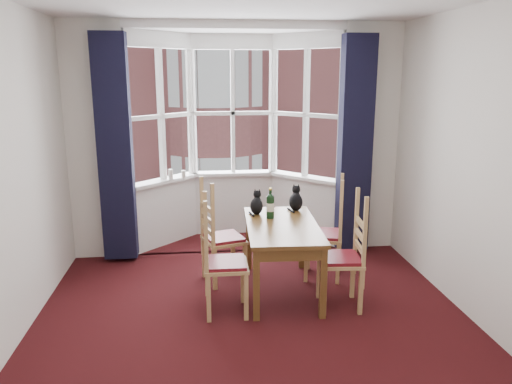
{
  "coord_description": "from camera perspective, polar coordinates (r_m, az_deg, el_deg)",
  "views": [
    {
      "loc": [
        -0.44,
        -3.76,
        2.22
      ],
      "look_at": [
        0.1,
        1.05,
        1.05
      ],
      "focal_mm": 35.0,
      "sensor_mm": 36.0,
      "label": 1
    }
  ],
  "objects": [
    {
      "name": "floor",
      "position": [
        4.39,
        0.24,
        -16.79
      ],
      "size": [
        4.5,
        4.5,
        0.0
      ],
      "primitive_type": "plane",
      "color": "black",
      "rests_on": "ground"
    },
    {
      "name": "wall_right",
      "position": [
        4.56,
        26.13,
        1.81
      ],
      "size": [
        0.0,
        4.5,
        4.5
      ],
      "primitive_type": "plane",
      "rotation": [
        1.57,
        0.0,
        -1.57
      ],
      "color": "silver",
      "rests_on": "floor"
    },
    {
      "name": "wall_near",
      "position": [
        1.78,
        8.9,
        -14.18
      ],
      "size": [
        4.0,
        0.0,
        4.0
      ],
      "primitive_type": "plane",
      "rotation": [
        -1.57,
        0.0,
        0.0
      ],
      "color": "silver",
      "rests_on": "floor"
    },
    {
      "name": "wall_back_pier_left",
      "position": [
        6.19,
        -17.67,
        5.34
      ],
      "size": [
        0.7,
        0.12,
        2.8
      ],
      "primitive_type": "cube",
      "color": "silver",
      "rests_on": "floor"
    },
    {
      "name": "wall_back_pier_right",
      "position": [
        6.42,
        12.76,
        5.92
      ],
      "size": [
        0.7,
        0.12,
        2.8
      ],
      "primitive_type": "cube",
      "color": "silver",
      "rests_on": "floor"
    },
    {
      "name": "bay_window",
      "position": [
        6.58,
        -2.51,
        6.42
      ],
      "size": [
        2.76,
        0.94,
        2.8
      ],
      "color": "white",
      "rests_on": "floor"
    },
    {
      "name": "curtain_left",
      "position": [
        5.98,
        -15.79,
        4.71
      ],
      "size": [
        0.38,
        0.22,
        2.6
      ],
      "primitive_type": "cube",
      "color": "black",
      "rests_on": "floor"
    },
    {
      "name": "curtain_right",
      "position": [
        6.18,
        11.25,
        5.24
      ],
      "size": [
        0.38,
        0.22,
        2.6
      ],
      "primitive_type": "cube",
      "color": "black",
      "rests_on": "floor"
    },
    {
      "name": "dining_table",
      "position": [
        5.08,
        3.0,
        -4.7
      ],
      "size": [
        0.77,
        1.36,
        0.72
      ],
      "color": "brown",
      "rests_on": "floor"
    },
    {
      "name": "chair_left_near",
      "position": [
        4.69,
        -4.57,
        -8.35
      ],
      "size": [
        0.4,
        0.42,
        0.92
      ],
      "color": "tan",
      "rests_on": "floor"
    },
    {
      "name": "chair_left_far",
      "position": [
        5.35,
        -4.62,
        -5.54
      ],
      "size": [
        0.51,
        0.52,
        0.92
      ],
      "color": "tan",
      "rests_on": "floor"
    },
    {
      "name": "chair_right_near",
      "position": [
        4.88,
        10.65,
        -7.64
      ],
      "size": [
        0.44,
        0.45,
        0.92
      ],
      "color": "tan",
      "rests_on": "floor"
    },
    {
      "name": "chair_right_far",
      "position": [
        5.53,
        8.66,
        -5.01
      ],
      "size": [
        0.5,
        0.51,
        0.92
      ],
      "color": "tan",
      "rests_on": "floor"
    },
    {
      "name": "cat_left",
      "position": [
        5.38,
        0.06,
        -1.44
      ],
      "size": [
        0.18,
        0.22,
        0.27
      ],
      "color": "black",
      "rests_on": "dining_table"
    },
    {
      "name": "cat_right",
      "position": [
        5.54,
        4.58,
        -0.96
      ],
      "size": [
        0.19,
        0.23,
        0.29
      ],
      "color": "black",
      "rests_on": "dining_table"
    },
    {
      "name": "wine_bottle",
      "position": [
        5.21,
        1.64,
        -1.5
      ],
      "size": [
        0.08,
        0.08,
        0.32
      ],
      "color": "black",
      "rests_on": "dining_table"
    },
    {
      "name": "candle_tall",
      "position": [
        6.5,
        -9.73,
        2.01
      ],
      "size": [
        0.06,
        0.06,
        0.13
      ],
      "primitive_type": "cylinder",
      "color": "white",
      "rests_on": "bay_window"
    },
    {
      "name": "candle_short",
      "position": [
        6.53,
        -8.28,
        1.99
      ],
      "size": [
        0.06,
        0.06,
        0.11
      ],
      "primitive_type": "cylinder",
      "color": "white",
      "rests_on": "bay_window"
    },
    {
      "name": "street",
      "position": [
        36.94,
        -5.5,
        0.7
      ],
      "size": [
        80.0,
        80.0,
        0.0
      ],
      "primitive_type": "plane",
      "color": "#333335",
      "rests_on": "ground"
    },
    {
      "name": "tenement_building",
      "position": [
        17.79,
        -5.03,
        11.56
      ],
      "size": [
        18.4,
        7.8,
        15.2
      ],
      "color": "#944E4C",
      "rests_on": "street"
    }
  ]
}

